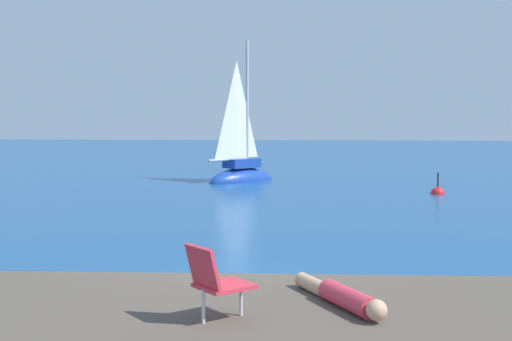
% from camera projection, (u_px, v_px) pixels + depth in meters
% --- Properties ---
extents(ground_plane, '(160.00, 160.00, 0.00)m').
position_uv_depth(ground_plane, '(236.00, 300.00, 11.33)').
color(ground_plane, navy).
extents(boulder_seaward, '(1.47, 1.74, 0.95)m').
position_uv_depth(boulder_seaward, '(465.00, 341.00, 9.26)').
color(boulder_seaward, '#4E4B3C').
rests_on(boulder_seaward, ground).
extents(boulder_inland, '(1.34, 1.62, 0.96)m').
position_uv_depth(boulder_inland, '(389.00, 338.00, 9.36)').
color(boulder_inland, '#4F4844').
rests_on(boulder_inland, ground).
extents(sailboat_near, '(3.52, 3.74, 7.31)m').
position_uv_depth(sailboat_near, '(241.00, 173.00, 32.23)').
color(sailboat_near, '#193D99').
rests_on(sailboat_near, ground).
extents(person_sunbather, '(0.98, 1.60, 0.25)m').
position_uv_depth(person_sunbather, '(342.00, 296.00, 7.48)').
color(person_sunbather, '#DB384C').
rests_on(person_sunbather, shore_ledge).
extents(beach_chair, '(0.76, 0.75, 0.80)m').
position_uv_depth(beach_chair, '(215.00, 279.00, 6.92)').
color(beach_chair, '#E03342').
rests_on(beach_chair, shore_ledge).
extents(marker_buoy, '(0.56, 0.56, 1.13)m').
position_uv_depth(marker_buoy, '(438.00, 194.00, 27.02)').
color(marker_buoy, red).
rests_on(marker_buoy, ground).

